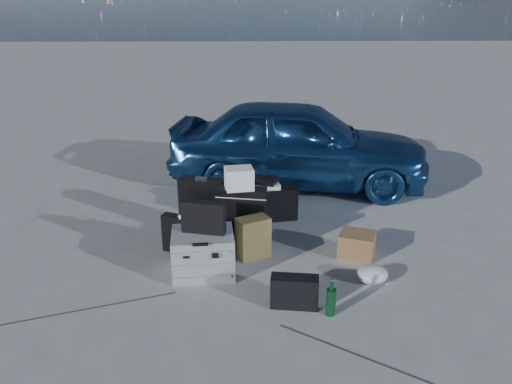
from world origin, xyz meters
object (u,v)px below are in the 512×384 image
(briefcase, at_px, (186,235))
(duffel_bag, at_px, (264,203))
(cardboard_box, at_px, (357,245))
(suitcase_left, at_px, (203,206))
(car, at_px, (298,143))
(suitcase_right, at_px, (241,217))
(green_bottle, at_px, (331,298))
(pelican_case, at_px, (203,253))

(briefcase, xyz_separation_m, duffel_bag, (0.83, 0.88, -0.01))
(duffel_bag, height_order, cardboard_box, duffel_bag)
(suitcase_left, bearing_deg, briefcase, -90.23)
(car, distance_m, suitcase_right, 2.06)
(briefcase, xyz_separation_m, suitcase_right, (0.56, 0.19, 0.12))
(car, relative_size, suitcase_right, 5.53)
(car, height_order, briefcase, car)
(suitcase_left, relative_size, duffel_bag, 0.84)
(green_bottle, bearing_deg, suitcase_right, 119.13)
(car, xyz_separation_m, cardboard_box, (0.37, -2.19, -0.47))
(suitcase_left, relative_size, cardboard_box, 1.89)
(suitcase_right, relative_size, green_bottle, 1.97)
(car, relative_size, suitcase_left, 5.47)
(briefcase, distance_m, green_bottle, 1.72)
(car, height_order, green_bottle, car)
(suitcase_left, bearing_deg, green_bottle, -37.98)
(car, bearing_deg, suitcase_right, 166.51)
(suitcase_right, bearing_deg, cardboard_box, -3.95)
(car, xyz_separation_m, briefcase, (-1.37, -2.06, -0.40))
(duffel_bag, xyz_separation_m, cardboard_box, (0.91, -1.00, -0.06))
(car, bearing_deg, briefcase, 156.28)
(pelican_case, height_order, green_bottle, pelican_case)
(pelican_case, relative_size, suitcase_left, 0.89)
(car, height_order, suitcase_left, car)
(car, height_order, cardboard_box, car)
(pelican_case, bearing_deg, briefcase, 111.59)
(briefcase, distance_m, duffel_bag, 1.21)
(suitcase_left, xyz_separation_m, green_bottle, (1.16, -1.61, -0.16))
(car, height_order, duffel_bag, car)
(briefcase, height_order, suitcase_right, suitcase_right)
(duffel_bag, bearing_deg, briefcase, -141.67)
(car, distance_m, cardboard_box, 2.27)
(suitcase_left, bearing_deg, duffel_bag, 46.52)
(car, distance_m, duffel_bag, 1.36)
(duffel_bag, bearing_deg, suitcase_left, -157.91)
(pelican_case, distance_m, duffel_bag, 1.44)
(briefcase, relative_size, green_bottle, 1.59)
(suitcase_right, xyz_separation_m, cardboard_box, (1.18, -0.31, -0.19))
(briefcase, bearing_deg, cardboard_box, 20.47)
(pelican_case, relative_size, green_bottle, 1.78)
(car, relative_size, pelican_case, 6.12)
(cardboard_box, bearing_deg, duffel_bag, 132.04)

